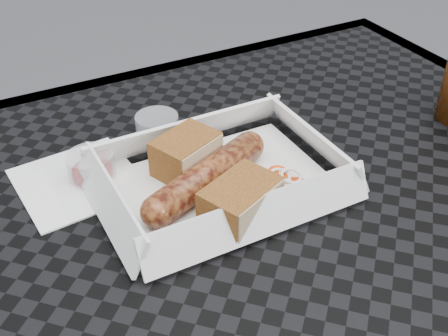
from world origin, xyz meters
name	(u,v)px	position (x,y,z in m)	size (l,w,h in m)	color
patio_table	(300,287)	(0.00, 0.00, 0.67)	(0.80, 0.80, 0.74)	black
food_tray	(220,185)	(-0.04, 0.10, 0.75)	(0.22, 0.15, 0.00)	white
bratwurst	(207,176)	(-0.06, 0.10, 0.77)	(0.16, 0.09, 0.03)	brown
bread_near	(186,154)	(-0.06, 0.14, 0.77)	(0.07, 0.05, 0.04)	brown
bread_far	(240,201)	(-0.05, 0.05, 0.77)	(0.07, 0.05, 0.04)	brown
veg_garnish	(283,183)	(0.02, 0.07, 0.75)	(0.03, 0.03, 0.00)	#EB3A0A
napkin	(78,181)	(-0.17, 0.18, 0.75)	(0.12, 0.12, 0.00)	white
condiment_cup_sauce	(91,167)	(-0.15, 0.18, 0.76)	(0.05, 0.05, 0.03)	maroon
condiment_cup_empty	(157,127)	(-0.06, 0.22, 0.76)	(0.05, 0.05, 0.03)	silver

